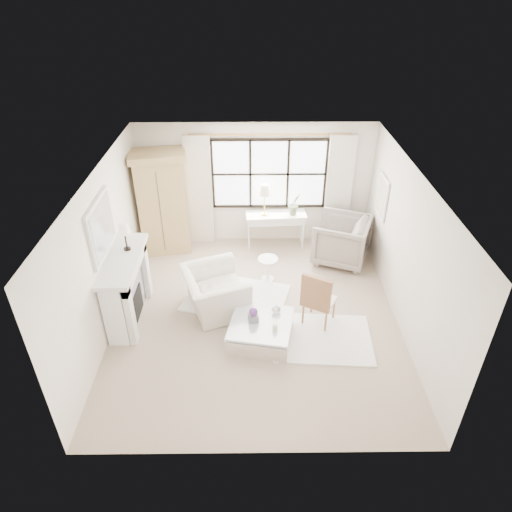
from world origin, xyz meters
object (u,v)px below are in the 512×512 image
object	(u,v)px
armoire	(162,202)
club_armchair	(215,292)
console_table	(276,230)
coffee_table	(261,331)

from	to	relation	value
armoire	club_armchair	xyz separation A→B (m)	(1.20, -2.12, -0.75)
console_table	club_armchair	distance (m)	2.52
armoire	coffee_table	distance (m)	3.70
armoire	coffee_table	bearing A→B (deg)	-66.49
armoire	club_armchair	world-z (taller)	armoire
club_armchair	coffee_table	world-z (taller)	club_armchair
club_armchair	coffee_table	xyz separation A→B (m)	(0.82, -0.84, -0.20)
console_table	club_armchair	world-z (taller)	console_table
armoire	console_table	distance (m)	2.52
club_armchair	coffee_table	size ratio (longest dim) A/B	1.02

